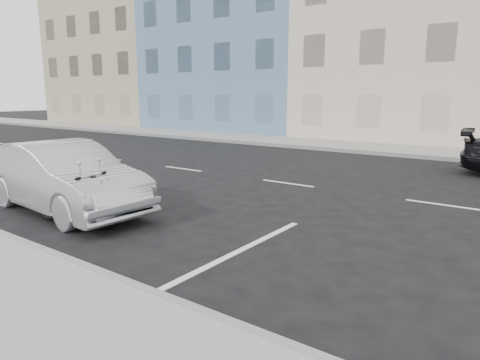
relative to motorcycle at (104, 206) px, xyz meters
name	(u,v)px	position (x,y,z in m)	size (l,w,h in m)	color
ground	(357,193)	(2.61, 5.61, -0.46)	(120.00, 120.00, 0.00)	black
sidewalk_far	(324,144)	(-2.39, 14.31, -0.39)	(80.00, 3.40, 0.15)	gray
curb_far	(308,148)	(-2.39, 12.61, -0.38)	(80.00, 0.12, 0.16)	gray
bldg_far_west	(144,53)	(-23.39, 21.91, 5.54)	(12.00, 12.00, 12.00)	tan
bldg_blue	(257,36)	(-11.39, 21.91, 6.04)	(12.00, 12.00, 13.00)	slate
bldg_cream	(437,33)	(0.61, 21.91, 5.29)	(12.00, 12.00, 11.50)	beige
motorcycle	(104,206)	(0.00, 0.00, 0.00)	(2.01, 0.75, 1.01)	black
sedan_silver	(64,177)	(-1.75, 0.33, 0.27)	(1.55, 4.44, 1.46)	#ACAFB4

